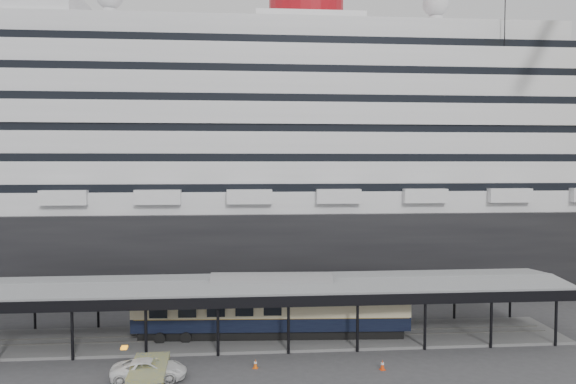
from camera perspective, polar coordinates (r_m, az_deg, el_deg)
name	(u,v)px	position (r m, az deg, el deg)	size (l,w,h in m)	color
ground	(254,358)	(47.22, -3.50, -16.53)	(200.00, 200.00, 0.00)	#39393C
cruise_ship	(248,144)	(76.54, -4.11, 4.92)	(130.00, 30.00, 43.90)	black
platform_canopy	(252,313)	(51.29, -3.65, -12.17)	(56.00, 9.18, 5.30)	slate
port_truck	(149,370)	(43.87, -13.93, -17.12)	(2.49, 5.39, 1.50)	white
pullman_carriage	(272,307)	(51.22, -1.68, -11.58)	(24.56, 4.50, 23.98)	black
traffic_cone_left	(147,373)	(44.41, -14.09, -17.41)	(0.40, 0.40, 0.72)	#FB3D0D
traffic_cone_mid	(255,364)	(45.07, -3.33, -17.01)	(0.47, 0.47, 0.72)	#F15C0D
traffic_cone_right	(382,365)	(45.25, 9.57, -16.92)	(0.50, 0.50, 0.79)	red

